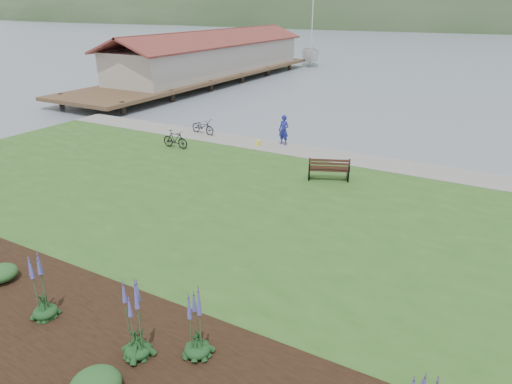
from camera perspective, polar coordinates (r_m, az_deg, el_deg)
ground at (r=19.90m, az=-2.31°, el=-1.15°), size 600.00×600.00×0.00m
lawn at (r=18.30m, az=-5.59°, el=-2.76°), size 34.00×20.00×0.40m
shoreline_path at (r=25.52m, az=5.79°, el=5.13°), size 34.00×2.20×0.03m
garden_bed at (r=11.53m, az=-15.85°, el=-19.42°), size 24.00×4.40×0.04m
pier_pavilion at (r=52.50m, az=-5.49°, el=16.52°), size 8.00×36.00×5.40m
park_bench at (r=21.21m, az=9.09°, el=2.90°), size 1.99×1.40×1.14m
person at (r=26.35m, az=3.50°, el=8.02°), size 0.80×0.61×2.04m
bicycle_a at (r=28.96m, az=-6.66°, el=8.14°), size 0.95×1.92×0.96m
bicycle_b at (r=26.27m, az=-10.07°, el=6.50°), size 0.49×1.67×1.00m
sailboat at (r=66.57m, az=6.81°, el=15.41°), size 14.35×14.45×28.24m
pannier at (r=26.39m, az=0.29°, el=6.13°), size 0.26×0.33×0.30m
echium_0 at (r=10.92m, az=-14.98°, el=-15.44°), size 0.62×0.62×2.31m
echium_1 at (r=10.79m, az=-7.50°, el=-16.43°), size 0.62×0.62×2.08m
echium_4 at (r=12.95m, az=-25.40°, el=-10.64°), size 0.62×0.62×2.26m
shrub_0 at (r=15.47m, az=-29.26°, el=-8.85°), size 0.92×0.92×0.46m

